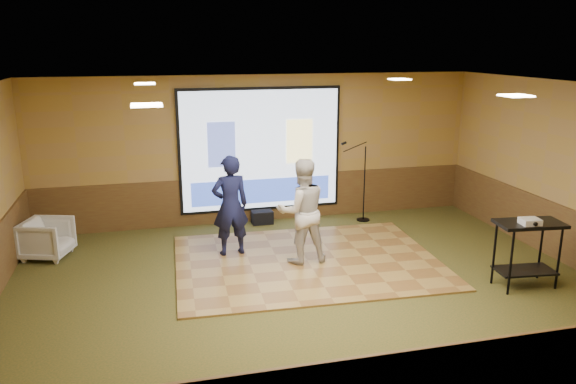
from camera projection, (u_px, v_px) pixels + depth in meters
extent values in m
plane|color=#2C3819|center=(307.00, 288.00, 8.51)|extent=(9.00, 9.00, 0.00)
cube|color=#A27C43|center=(260.00, 149.00, 11.41)|extent=(9.00, 0.04, 3.00)
cube|color=#A27C43|center=(421.00, 293.00, 4.85)|extent=(9.00, 0.04, 3.00)
cube|color=#A27C43|center=(572.00, 175.00, 9.20)|extent=(0.04, 7.00, 3.00)
cube|color=silver|center=(309.00, 87.00, 7.74)|extent=(9.00, 7.00, 0.04)
cube|color=#522E1B|center=(261.00, 198.00, 11.65)|extent=(9.00, 0.04, 0.95)
cube|color=#522E1B|center=(563.00, 234.00, 9.45)|extent=(0.04, 7.00, 0.95)
cube|color=black|center=(261.00, 150.00, 11.36)|extent=(3.32, 0.03, 2.52)
cube|color=#C5DAFA|center=(261.00, 150.00, 11.33)|extent=(3.20, 0.02, 2.40)
cube|color=#445296|center=(222.00, 145.00, 11.09)|extent=(0.55, 0.01, 0.90)
cube|color=#FFF193|center=(299.00, 141.00, 11.47)|extent=(0.55, 0.01, 0.90)
cube|color=#2E49AE|center=(262.00, 191.00, 11.54)|extent=(2.88, 0.01, 0.50)
cube|color=beige|center=(145.00, 84.00, 8.92)|extent=(0.32, 0.32, 0.02)
cube|color=beige|center=(400.00, 79.00, 9.96)|extent=(0.32, 0.32, 0.02)
cube|color=beige|center=(147.00, 105.00, 5.82)|extent=(0.32, 0.32, 0.02)
cube|color=beige|center=(516.00, 96.00, 6.87)|extent=(0.32, 0.32, 0.02)
cube|color=olive|center=(307.00, 261.00, 9.51)|extent=(4.52, 3.52, 0.03)
imported|color=#121539|center=(230.00, 205.00, 9.59)|extent=(0.68, 0.48, 1.75)
imported|color=beige|center=(302.00, 211.00, 9.25)|extent=(0.87, 0.69, 1.76)
cylinder|color=black|center=(511.00, 264.00, 8.16)|extent=(0.04, 0.04, 0.98)
cylinder|color=black|center=(559.00, 258.00, 8.36)|extent=(0.04, 0.04, 0.98)
cylinder|color=black|center=(494.00, 254.00, 8.55)|extent=(0.04, 0.04, 0.98)
cylinder|color=black|center=(541.00, 249.00, 8.74)|extent=(0.04, 0.04, 0.98)
cube|color=black|center=(530.00, 224.00, 8.32)|extent=(0.98, 0.51, 0.05)
cube|color=black|center=(525.00, 270.00, 8.51)|extent=(0.87, 0.46, 0.03)
cube|color=silver|center=(530.00, 221.00, 8.19)|extent=(0.30, 0.26, 0.09)
cylinder|color=black|center=(363.00, 220.00, 11.76)|extent=(0.27, 0.27, 0.02)
cylinder|color=black|center=(364.00, 184.00, 11.56)|extent=(0.02, 0.02, 1.57)
cylinder|color=black|center=(355.00, 147.00, 11.31)|extent=(0.50, 0.02, 0.20)
cylinder|color=black|center=(344.00, 143.00, 11.23)|extent=(0.12, 0.05, 0.08)
imported|color=gray|center=(47.00, 239.00, 9.64)|extent=(0.93, 0.92, 0.68)
cube|color=black|center=(262.00, 217.00, 11.52)|extent=(0.43, 0.29, 0.27)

